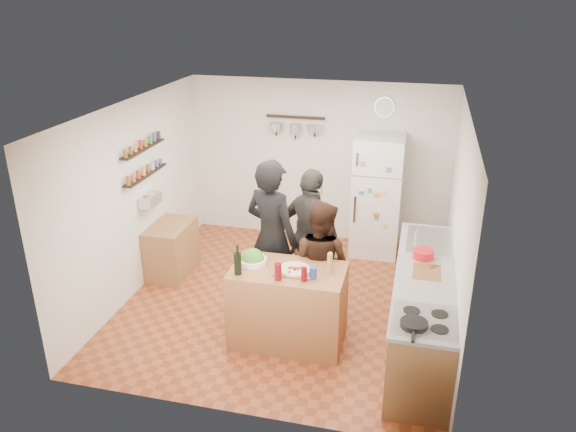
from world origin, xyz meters
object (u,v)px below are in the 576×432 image
(salt_canister, at_px, (313,273))
(person_center, at_px, (320,263))
(salad_bowl, at_px, (253,261))
(wine_bottle, at_px, (238,264))
(fridge, at_px, (377,196))
(person_left, at_px, (272,238))
(wall_clock, at_px, (384,107))
(prep_island, at_px, (288,306))
(person_back, at_px, (311,236))
(counter_run, at_px, (423,310))
(skillet, at_px, (414,324))
(pepper_mill, at_px, (330,264))
(side_table, at_px, (172,249))
(red_bowl, at_px, (423,254))

(salt_canister, relative_size, person_center, 0.08)
(salad_bowl, height_order, wine_bottle, wine_bottle)
(wine_bottle, bearing_deg, fridge, 66.35)
(person_left, xyz_separation_m, wall_clock, (1.08, 2.28, 1.17))
(wine_bottle, bearing_deg, prep_island, 23.75)
(person_back, height_order, counter_run, person_back)
(prep_island, bearing_deg, counter_run, 10.48)
(person_back, bearing_deg, person_left, 76.31)
(skillet, bearing_deg, wall_clock, 99.94)
(salt_canister, height_order, person_back, person_back)
(pepper_mill, height_order, fridge, fridge)
(side_table, bearing_deg, pepper_mill, -25.34)
(wine_bottle, relative_size, side_table, 0.31)
(person_center, xyz_separation_m, wall_clock, (0.46, 2.39, 1.38))
(person_left, xyz_separation_m, red_bowl, (1.78, -0.00, -0.01))
(salad_bowl, bearing_deg, salt_canister, -13.28)
(skillet, bearing_deg, prep_island, 149.62)
(red_bowl, bearing_deg, person_center, -174.62)
(wine_bottle, distance_m, person_left, 0.85)
(pepper_mill, distance_m, fridge, 2.54)
(salt_canister, distance_m, side_table, 2.69)
(prep_island, relative_size, skillet, 4.93)
(wine_bottle, height_order, salt_canister, wine_bottle)
(wine_bottle, distance_m, counter_run, 2.12)
(skillet, bearing_deg, wine_bottle, 162.66)
(wall_clock, bearing_deg, person_center, -100.98)
(pepper_mill, relative_size, salt_canister, 1.53)
(side_table, bearing_deg, salt_canister, -30.11)
(person_center, distance_m, wall_clock, 2.80)
(salt_canister, relative_size, counter_run, 0.05)
(person_back, bearing_deg, salad_bowl, 97.59)
(prep_island, relative_size, person_center, 0.81)
(person_left, bearing_deg, wine_bottle, 102.58)
(person_center, distance_m, person_back, 0.53)
(pepper_mill, height_order, person_back, person_back)
(prep_island, height_order, pepper_mill, pepper_mill)
(salt_canister, xyz_separation_m, person_back, (-0.24, 1.11, -0.10))
(salad_bowl, relative_size, person_back, 0.18)
(side_table, bearing_deg, wall_clock, 32.41)
(fridge, xyz_separation_m, wall_clock, (0.00, 0.33, 1.25))
(skillet, bearing_deg, salt_canister, 147.45)
(prep_island, relative_size, red_bowl, 5.30)
(wall_clock, bearing_deg, salad_bowl, -111.83)
(prep_island, relative_size, side_table, 1.56)
(skillet, height_order, side_table, skillet)
(prep_island, distance_m, skillet, 1.66)
(pepper_mill, bearing_deg, fridge, 83.83)
(salt_canister, xyz_separation_m, red_bowl, (1.12, 0.74, -0.00))
(fridge, bearing_deg, wine_bottle, -113.65)
(prep_island, xyz_separation_m, person_back, (0.06, 0.99, 0.42))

